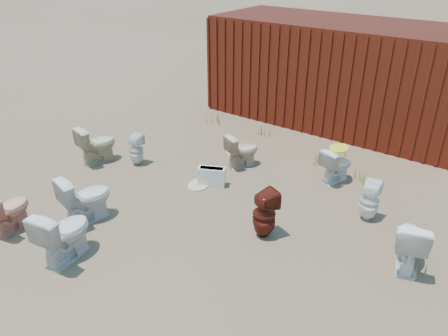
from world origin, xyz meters
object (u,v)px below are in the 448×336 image
Objects in this scene: toilet_front_e at (409,242)px; loose_tank at (212,176)px; toilet_front_pink at (8,210)px; toilet_back_e at (369,201)px; toilet_back_beige_left at (97,144)px; shipping_container at (338,73)px; toilet_front_a at (86,198)px; toilet_front_c at (64,233)px; toilet_front_maroon at (264,214)px; toilet_back_yellowlid at (337,165)px; toilet_back_beige_right at (242,150)px; toilet_back_a at (136,150)px.

toilet_front_e is 3.56m from loose_tank.
toilet_front_pink reaches higher than toilet_back_e.
shipping_container is at bearing -107.66° from toilet_back_beige_left.
shipping_container reaches higher than toilet_back_beige_left.
shipping_container is 5.63m from toilet_front_e.
toilet_front_c is (0.55, -0.79, 0.01)m from toilet_front_a.
toilet_front_maroon is at bearing -139.76° from toilet_front_a.
toilet_back_yellowlid is at bearing -142.03° from toilet_front_pink.
toilet_back_beige_right is at bearing -135.21° from toilet_back_beige_left.
toilet_back_e is (3.62, 2.70, -0.07)m from toilet_front_a.
shipping_container reaches higher than toilet_front_a.
toilet_back_a is at bearing 5.37° from toilet_back_e.
toilet_front_e reaches higher than toilet_front_maroon.
shipping_container is 8.86× the size of toilet_back_beige_right.
toilet_front_c reaches higher than toilet_front_e.
toilet_back_a is at bearing 59.78° from toilet_back_beige_right.
toilet_front_maroon is 2.28m from toilet_back_yellowlid.
toilet_front_c is 4.65m from toilet_back_e.
toilet_front_a is 2.03m from toilet_back_a.
shipping_container is at bearing -128.71° from toilet_back_a.
toilet_back_yellowlid is at bearing -138.16° from toilet_back_beige_right.
loose_tank is (-1.77, -1.50, -0.16)m from toilet_back_yellowlid.
toilet_back_yellowlid is (2.13, 4.37, -0.09)m from toilet_front_c.
toilet_front_e is at bearing -155.67° from toilet_front_c.
toilet_back_e is (0.94, -0.88, 0.01)m from toilet_back_yellowlid.
toilet_front_maroon is at bearing -51.75° from loose_tank.
toilet_front_c is 1.07× the size of toilet_front_e.
toilet_front_maroon is at bearing 157.60° from toilet_back_beige_right.
shipping_container is 7.72m from toilet_front_pink.
toilet_front_e is 2.45m from toilet_back_yellowlid.
toilet_front_c reaches higher than loose_tank.
toilet_back_beige_left reaches higher than toilet_back_yellowlid.
toilet_front_e is at bearing 166.59° from toilet_back_a.
toilet_back_beige_left is 4.72m from toilet_back_yellowlid.
toilet_back_beige_right is 2.73m from toilet_back_e.
toilet_back_beige_right is 1.02× the size of toilet_back_yellowlid.
toilet_back_yellowlid is at bearing -61.15° from toilet_front_e.
toilet_front_e is 1.18× the size of toilet_back_yellowlid.
toilet_front_pink reaches higher than loose_tank.
shipping_container is 7.38m from toilet_front_c.
toilet_back_beige_left reaches higher than toilet_back_a.
toilet_back_beige_left is at bearing 58.07° from toilet_back_beige_right.
toilet_front_e is (3.14, -4.60, -0.81)m from shipping_container.
toilet_back_a reaches higher than loose_tank.
shipping_container is 8.37× the size of toilet_front_pink.
toilet_back_yellowlid is at bearing -65.08° from shipping_container.
toilet_front_e is 1.15× the size of toilet_back_e.
shipping_container is at bearing -71.46° from toilet_back_beige_right.
toilet_front_a reaches higher than toilet_front_pink.
toilet_front_maroon reaches higher than toilet_back_a.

